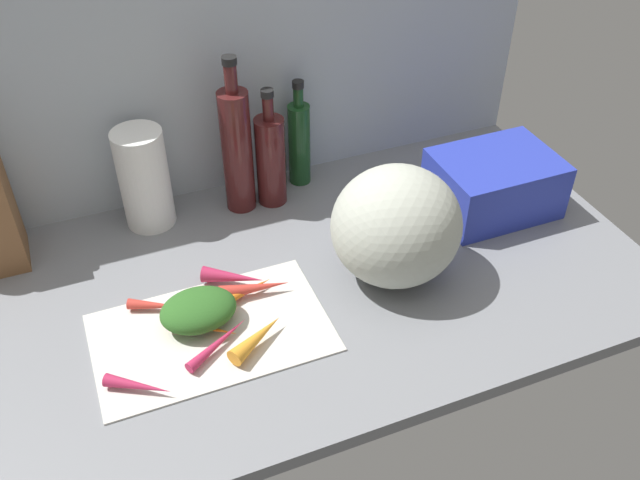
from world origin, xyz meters
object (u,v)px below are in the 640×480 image
object	(u,v)px
bottle_2	(299,142)
carrot_1	(158,305)
paper_towel_roll	(144,179)
bottle_0	(237,149)
cutting_board	(211,332)
carrot_5	(138,386)
winter_squash	(396,226)
carrot_2	(218,343)
carrot_4	(257,338)
carrot_6	(244,292)
carrot_7	(202,327)
bottle_1	(271,159)
dish_rack	(494,183)
carrot_3	(233,277)
carrot_0	(255,288)

from	to	relation	value
bottle_2	carrot_1	bearing A→B (deg)	-142.39
paper_towel_roll	bottle_0	world-z (taller)	bottle_0
cutting_board	carrot_5	distance (cm)	17.62
cutting_board	bottle_2	xyz separation A→B (cm)	(33.45, 41.30, 10.50)
cutting_board	winter_squash	distance (cm)	41.00
cutting_board	carrot_5	xyz separation A→B (cm)	(-15.11, -8.94, 1.59)
carrot_2	carrot_5	xyz separation A→B (cm)	(-15.33, -4.47, 0.14)
carrot_4	carrot_6	size ratio (longest dim) A/B	1.02
carrot_7	bottle_1	size ratio (longest dim) A/B	0.49
paper_towel_roll	bottle_1	xyz separation A→B (cm)	(27.91, -2.55, -0.15)
carrot_2	winter_squash	xyz separation A→B (cm)	(38.96, 7.21, 10.26)
carrot_6	carrot_7	bearing A→B (deg)	-149.13
bottle_1	dish_rack	distance (cm)	50.72
bottle_1	bottle_2	bearing A→B (deg)	30.46
carrot_2	carrot_6	world-z (taller)	carrot_6
carrot_3	carrot_4	distance (cm)	17.33
cutting_board	carrot_2	bearing A→B (deg)	-87.11
carrot_4	carrot_0	bearing A→B (deg)	74.15
carrot_2	carrot_3	world-z (taller)	carrot_3
carrot_0	carrot_7	xyz separation A→B (cm)	(-12.12, -5.86, -0.54)
carrot_1	carrot_3	world-z (taller)	carrot_3
cutting_board	carrot_4	distance (cm)	9.77
paper_towel_roll	dish_rack	xyz separation A→B (cm)	(73.60, -24.07, -4.90)
carrot_7	winter_squash	distance (cm)	41.95
carrot_2	winter_squash	size ratio (longest dim) A/B	0.58
carrot_0	bottle_0	distance (cm)	33.70
carrot_1	paper_towel_roll	world-z (taller)	paper_towel_roll
winter_squash	bottle_0	bearing A→B (deg)	122.78
carrot_6	carrot_2	bearing A→B (deg)	-127.12
bottle_1	carrot_3	bearing A→B (deg)	-124.08
carrot_4	bottle_1	size ratio (longest dim) A/B	0.45
cutting_board	bottle_2	size ratio (longest dim) A/B	1.66
bottle_2	carrot_0	bearing A→B (deg)	-123.08
carrot_1	carrot_7	world-z (taller)	same
cutting_board	carrot_0	size ratio (longest dim) A/B	3.16
bottle_0	carrot_4	bearing A→B (deg)	-103.27
carrot_4	bottle_0	bearing A→B (deg)	76.73
bottle_0	bottle_1	xyz separation A→B (cm)	(7.36, -0.70, -3.95)
carrot_7	bottle_2	bearing A→B (deg)	49.47
carrot_2	carrot_6	bearing A→B (deg)	52.88
carrot_2	carrot_6	distance (cm)	13.65
carrot_3	bottle_2	xyz separation A→B (cm)	(25.88, 30.40, 8.42)
carrot_4	carrot_6	world-z (taller)	carrot_4
carrot_3	dish_rack	bearing A→B (deg)	3.36
carrot_4	carrot_7	world-z (taller)	carrot_4
carrot_3	carrot_4	xyz separation A→B (cm)	(-0.50, -17.32, 0.00)
dish_rack	bottle_1	bearing A→B (deg)	154.77
winter_squash	dish_rack	distance (cm)	33.75
carrot_7	carrot_3	bearing A→B (deg)	49.14
carrot_0	bottle_2	size ratio (longest dim) A/B	0.52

